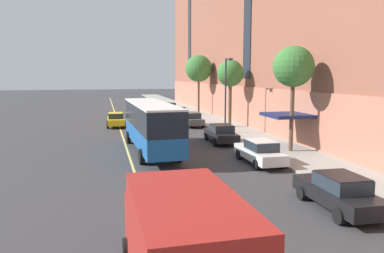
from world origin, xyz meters
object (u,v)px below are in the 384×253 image
parked_car_black_5 (338,192)px  parked_car_white_6 (260,152)px  street_tree_far_uptown (230,74)px  street_tree_far_downtown (199,69)px  street_tree_mid_block (293,67)px  fire_hydrant (187,113)px  parked_car_silver_3 (178,112)px  box_truck (180,244)px  city_bus (151,124)px  taxi_cab (116,120)px  parked_car_darkgray_0 (192,119)px  parked_car_darkgray_2 (169,108)px  parked_car_black_4 (221,134)px  street_lamp (226,88)px

parked_car_black_5 → parked_car_white_6: same height
street_tree_far_uptown → street_tree_far_downtown: (0.00, 13.54, 0.80)m
street_tree_mid_block → fire_hydrant: (-1.97, 25.75, -5.68)m
parked_car_silver_3 → street_tree_mid_block: street_tree_mid_block is taller
parked_car_white_6 → street_tree_mid_block: 7.01m
box_truck → street_tree_mid_block: (11.57, 16.36, 4.44)m
city_bus → fire_hydrant: city_bus is taller
city_bus → box_truck: city_bus is taller
parked_car_silver_3 → taxi_cab: 10.77m
parked_car_silver_3 → fire_hydrant: (1.57, 1.75, -0.29)m
parked_car_darkgray_0 → street_tree_far_uptown: 6.55m
city_bus → parked_car_darkgray_0: size_ratio=2.55×
parked_car_darkgray_0 → parked_car_black_5: (-0.02, -26.79, -0.00)m
box_truck → fire_hydrant: bearing=77.2°
parked_car_darkgray_0 → taxi_cab: same height
parked_car_silver_3 → fire_hydrant: 2.36m
parked_car_silver_3 → parked_car_white_6: 26.70m
parked_car_darkgray_2 → street_tree_mid_block: street_tree_mid_block is taller
parked_car_darkgray_0 → parked_car_darkgray_2: (0.16, 15.17, 0.00)m
parked_car_black_5 → box_truck: 9.47m
parked_car_black_4 → fire_hydrant: (1.72, 20.69, -0.29)m
box_truck → street_lamp: (9.70, 25.61, 2.72)m
parked_car_darkgray_2 → street_lamp: size_ratio=0.67×
parked_car_silver_3 → parked_car_white_6: bearing=-90.1°
street_tree_far_downtown → parked_car_white_6: bearing=-96.9°
parked_car_white_6 → street_tree_far_uptown: bearing=77.5°
street_tree_mid_block → parked_car_white_6: bearing=-143.0°
parked_car_darkgray_0 → taxi_cab: (-8.21, 1.58, -0.00)m
parked_car_darkgray_0 → street_lamp: (1.85, -6.41, 3.68)m
parked_car_white_6 → street_tree_far_downtown: 30.53m
parked_car_darkgray_0 → parked_car_black_5: size_ratio=1.00×
parked_car_darkgray_2 → fire_hydrant: size_ratio=6.58×
parked_car_silver_3 → parked_car_white_6: (-0.05, -26.70, 0.00)m
street_tree_mid_block → fire_hydrant: 26.44m
box_truck → street_tree_far_uptown: size_ratio=0.91×
street_tree_mid_block → fire_hydrant: bearing=94.4°
street_lamp → fire_hydrant: 16.97m
street_lamp → taxi_cab: bearing=141.5°
parked_car_silver_3 → box_truck: size_ratio=0.72×
fire_hydrant → parked_car_white_6: bearing=-93.3°
street_tree_mid_block → street_tree_far_downtown: 27.07m
taxi_cab → street_tree_far_downtown: (11.93, 9.83, 5.76)m
city_bus → box_truck: 19.04m
street_tree_mid_block → street_lamp: bearing=101.4°
fire_hydrant → parked_car_darkgray_0: bearing=-99.8°
street_lamp → parked_car_darkgray_0: bearing=106.1°
street_tree_far_uptown → fire_hydrant: (-1.97, 12.21, -5.25)m
box_truck → street_tree_far_downtown: size_ratio=0.77×
city_bus → parked_car_white_6: 8.31m
parked_car_white_6 → box_truck: size_ratio=0.74×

